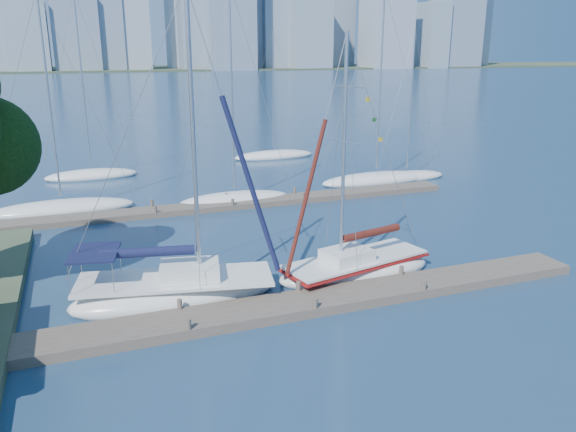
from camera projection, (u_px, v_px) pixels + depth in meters
name	position (u px, v px, depth m)	size (l,w,h in m)	color
ground	(306.00, 308.00, 22.98)	(700.00, 700.00, 0.00)	#182D4E
near_dock	(306.00, 303.00, 22.92)	(26.00, 2.00, 0.40)	#4B3F37
far_dock	(244.00, 203.00, 37.97)	(30.00, 1.80, 0.36)	#4B3F37
far_shore	(87.00, 69.00, 310.34)	(800.00, 100.00, 1.50)	#38472D
sailboat_navy	(175.00, 279.00, 23.37)	(9.06, 4.47, 13.05)	white
sailboat_maroon	(355.00, 257.00, 25.99)	(7.94, 4.07, 11.42)	white
bg_boat_0	(62.00, 208.00, 36.41)	(9.44, 4.31, 13.88)	white
bg_boat_2	(235.00, 199.00, 38.77)	(7.99, 3.06, 14.75)	white
bg_boat_4	(376.00, 179.00, 44.65)	(9.55, 3.29, 15.05)	white
bg_boat_5	(406.00, 177.00, 45.75)	(7.17, 3.87, 12.09)	white
bg_boat_6	(92.00, 175.00, 46.20)	(7.47, 2.85, 14.89)	white
bg_boat_7	(274.00, 155.00, 54.86)	(8.13, 2.95, 12.24)	white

